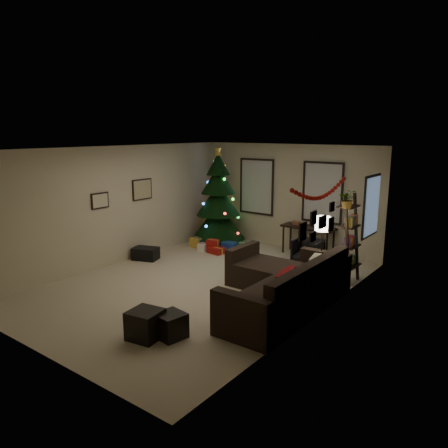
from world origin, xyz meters
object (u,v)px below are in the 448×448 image
at_px(christmas_tree, 218,203).
at_px(sofa, 283,288).
at_px(desk, 308,230).
at_px(desk_chair, 308,251).
at_px(bookshelf, 351,240).

height_order(christmas_tree, sofa, christmas_tree).
height_order(christmas_tree, desk, christmas_tree).
relative_size(sofa, desk_chair, 5.28).
relative_size(desk, bookshelf, 0.74).
relative_size(christmas_tree, bookshelf, 1.48).
bearing_deg(desk, desk_chair, -63.61).
xyz_separation_m(christmas_tree, sofa, (3.53, -2.70, -0.80)).
relative_size(desk_chair, bookshelf, 0.32).
distance_m(christmas_tree, bookshelf, 4.13).
bearing_deg(desk_chair, christmas_tree, 172.59).
bearing_deg(desk, bookshelf, -39.87).
distance_m(christmas_tree, desk_chair, 2.91).
height_order(christmas_tree, bookshelf, christmas_tree).
height_order(sofa, desk, sofa).
bearing_deg(desk_chair, bookshelf, -31.02).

